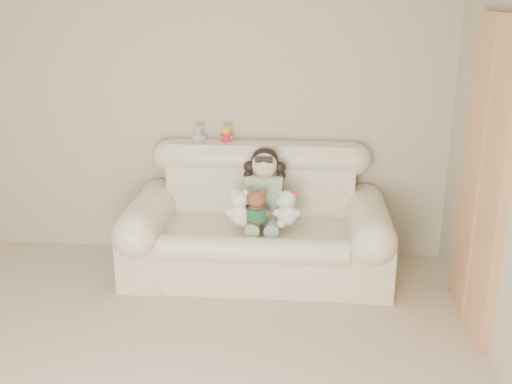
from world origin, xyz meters
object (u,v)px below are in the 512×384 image
object	(u,v)px
white_cat	(287,204)
brown_teddy	(257,204)
sofa	(257,216)
seated_child	(264,187)
cream_teddy	(239,204)

from	to	relation	value
white_cat	brown_teddy	bearing A→B (deg)	-152.28
sofa	brown_teddy	bearing A→B (deg)	-86.42
seated_child	cream_teddy	world-z (taller)	seated_child
seated_child	cream_teddy	bearing A→B (deg)	-125.42
sofa	seated_child	bearing A→B (deg)	56.46
white_cat	seated_child	bearing A→B (deg)	153.81
brown_teddy	white_cat	distance (m)	0.23
brown_teddy	seated_child	bearing A→B (deg)	75.29
cream_teddy	white_cat	bearing A→B (deg)	13.49
sofa	white_cat	xyz separation A→B (m)	(0.24, -0.12, 0.15)
sofa	brown_teddy	distance (m)	0.22
seated_child	white_cat	distance (m)	0.29
brown_teddy	cream_teddy	distance (m)	0.13
sofa	cream_teddy	xyz separation A→B (m)	(-0.12, -0.15, 0.15)
sofa	cream_teddy	size ratio (longest dim) A/B	6.33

